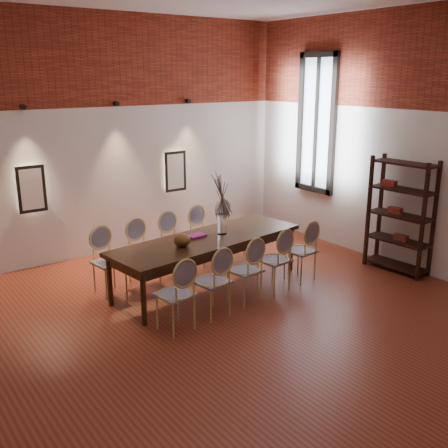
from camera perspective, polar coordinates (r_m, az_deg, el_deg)
floor at (r=6.69m, az=0.67°, el=-10.93°), size 7.00×7.00×0.02m
wall_back at (r=9.11m, az=-12.96°, el=9.19°), size 7.00×0.10×4.00m
wall_right at (r=8.64m, az=20.13°, el=8.27°), size 0.10×7.00×4.00m
brick_band_back at (r=8.99m, az=-13.29°, el=17.07°), size 7.00×0.02×1.50m
brick_band_right at (r=8.52m, az=20.69°, el=16.58°), size 0.02×7.00×1.50m
niche_left at (r=8.70m, az=-20.27°, el=3.61°), size 0.36×0.06×0.66m
niche_right at (r=9.71m, az=-5.40°, el=5.75°), size 0.36×0.06×0.66m
spot_fixture_left at (r=8.51m, az=-21.03°, el=11.81°), size 0.08×0.10×0.08m
spot_fixture_mid at (r=9.03m, az=-11.66°, el=12.71°), size 0.08×0.10×0.08m
spot_fixture_right at (r=9.70m, az=-3.95°, el=13.20°), size 0.08×0.10×0.08m
window_glass at (r=9.81m, az=10.10°, el=10.68°), size 0.02×0.78×2.38m
window_frame at (r=9.79m, az=10.02°, el=10.68°), size 0.08×0.90×2.50m
window_mullion at (r=9.79m, az=10.02°, el=10.68°), size 0.06×0.06×2.40m
dining_table at (r=7.67m, az=-1.77°, el=-4.18°), size 3.06×1.30×0.75m
chair_near_a at (r=6.39m, az=-5.34°, el=-7.59°), size 0.49×0.49×0.94m
chair_near_b at (r=6.74m, az=-1.33°, el=-6.25°), size 0.49×0.49×0.94m
chair_near_c at (r=7.12m, az=2.26°, el=-5.01°), size 0.49×0.49×0.94m
chair_near_d at (r=7.52m, az=5.45°, el=-3.88°), size 0.49×0.49×0.94m
chair_near_e at (r=7.95m, az=8.31°, el=-2.87°), size 0.49×0.49×0.94m
chair_far_a at (r=7.57m, az=-12.39°, el=-4.08°), size 0.49×0.49×0.94m
chair_far_b at (r=7.86m, az=-8.69°, el=-3.11°), size 0.49×0.49×0.94m
chair_far_c at (r=8.19m, az=-5.27°, el=-2.20°), size 0.49×0.49×0.94m
chair_far_d at (r=8.54m, az=-2.13°, el=-1.36°), size 0.49×0.49×0.94m
chair_far_e at (r=8.93m, az=0.75°, el=-0.59°), size 0.49×0.49×0.94m
vase at (r=7.68m, az=-0.22°, el=-0.01°), size 0.14×0.14×0.30m
dried_branches at (r=7.57m, az=-0.22°, el=3.26°), size 0.50×0.50×0.70m
bowl at (r=7.17m, az=-4.59°, el=-1.74°), size 0.24×0.24×0.18m
book at (r=7.60m, az=-3.05°, el=-1.29°), size 0.28×0.21×0.03m
shelving_rack at (r=8.60m, az=18.63°, el=0.88°), size 0.45×1.02×1.80m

